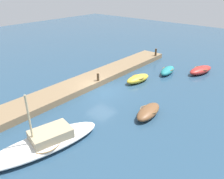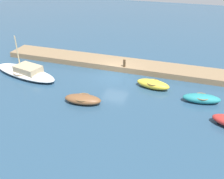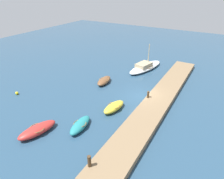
{
  "view_description": "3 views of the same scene",
  "coord_description": "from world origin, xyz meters",
  "px_view_note": "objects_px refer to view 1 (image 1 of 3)",
  "views": [
    {
      "loc": [
        14.31,
        13.7,
        9.62
      ],
      "look_at": [
        0.61,
        1.96,
        0.96
      ],
      "focal_mm": 36.09,
      "sensor_mm": 36.0,
      "label": 1
    },
    {
      "loc": [
        -7.05,
        22.15,
        11.16
      ],
      "look_at": [
        -1.1,
        4.34,
        0.78
      ],
      "focal_mm": 40.86,
      "sensor_mm": 36.0,
      "label": 2
    },
    {
      "loc": [
        -19.5,
        -7.35,
        12.09
      ],
      "look_at": [
        -0.98,
        3.61,
        0.51
      ],
      "focal_mm": 31.65,
      "sensor_mm": 36.0,
      "label": 3
    }
  ],
  "objects_px": {
    "mooring_post_west": "(156,52)",
    "rowboat_brown": "(148,112)",
    "dinghy_yellow": "(138,79)",
    "rowboat_teal": "(168,71)",
    "mooring_post_mid_west": "(98,77)",
    "sailboat_white": "(45,142)",
    "rowboat_red": "(201,70)"
  },
  "relations": [
    {
      "from": "rowboat_teal",
      "to": "mooring_post_west",
      "type": "bearing_deg",
      "value": -141.13
    },
    {
      "from": "rowboat_red",
      "to": "mooring_post_mid_west",
      "type": "distance_m",
      "value": 12.19
    },
    {
      "from": "rowboat_red",
      "to": "mooring_post_west",
      "type": "height_order",
      "value": "mooring_post_west"
    },
    {
      "from": "sailboat_white",
      "to": "rowboat_teal",
      "type": "bearing_deg",
      "value": -166.25
    },
    {
      "from": "mooring_post_mid_west",
      "to": "mooring_post_west",
      "type": "bearing_deg",
      "value": 180.0
    },
    {
      "from": "dinghy_yellow",
      "to": "mooring_post_mid_west",
      "type": "xyz_separation_m",
      "value": [
        3.45,
        -2.5,
        0.58
      ]
    },
    {
      "from": "rowboat_brown",
      "to": "rowboat_teal",
      "type": "bearing_deg",
      "value": -167.08
    },
    {
      "from": "dinghy_yellow",
      "to": "rowboat_red",
      "type": "bearing_deg",
      "value": 157.57
    },
    {
      "from": "rowboat_brown",
      "to": "rowboat_red",
      "type": "height_order",
      "value": "rowboat_red"
    },
    {
      "from": "rowboat_teal",
      "to": "mooring_post_mid_west",
      "type": "distance_m",
      "value": 8.56
    },
    {
      "from": "mooring_post_west",
      "to": "rowboat_brown",
      "type": "bearing_deg",
      "value": 28.58
    },
    {
      "from": "rowboat_teal",
      "to": "mooring_post_mid_west",
      "type": "bearing_deg",
      "value": -33.36
    },
    {
      "from": "sailboat_white",
      "to": "dinghy_yellow",
      "type": "xyz_separation_m",
      "value": [
        -12.52,
        -1.5,
        -0.05
      ]
    },
    {
      "from": "sailboat_white",
      "to": "rowboat_red",
      "type": "height_order",
      "value": "sailboat_white"
    },
    {
      "from": "rowboat_teal",
      "to": "mooring_post_mid_west",
      "type": "xyz_separation_m",
      "value": [
        7.7,
        -3.71,
        0.6
      ]
    },
    {
      "from": "rowboat_red",
      "to": "rowboat_teal",
      "type": "bearing_deg",
      "value": -35.04
    },
    {
      "from": "mooring_post_west",
      "to": "sailboat_white",
      "type": "bearing_deg",
      "value": 11.15
    },
    {
      "from": "sailboat_white",
      "to": "mooring_post_west",
      "type": "bearing_deg",
      "value": -156.1
    },
    {
      "from": "sailboat_white",
      "to": "rowboat_red",
      "type": "relative_size",
      "value": 2.07
    },
    {
      "from": "dinghy_yellow",
      "to": "mooring_post_west",
      "type": "xyz_separation_m",
      "value": [
        -7.77,
        -2.5,
        0.67
      ]
    },
    {
      "from": "rowboat_red",
      "to": "mooring_post_west",
      "type": "xyz_separation_m",
      "value": [
        -0.96,
        -6.57,
        0.65
      ]
    },
    {
      "from": "sailboat_white",
      "to": "rowboat_brown",
      "type": "distance_m",
      "value": 8.1
    },
    {
      "from": "mooring_post_west",
      "to": "mooring_post_mid_west",
      "type": "height_order",
      "value": "mooring_post_west"
    },
    {
      "from": "mooring_post_west",
      "to": "mooring_post_mid_west",
      "type": "xyz_separation_m",
      "value": [
        11.21,
        0.0,
        -0.09
      ]
    },
    {
      "from": "rowboat_red",
      "to": "mooring_post_west",
      "type": "distance_m",
      "value": 6.67
    },
    {
      "from": "rowboat_red",
      "to": "mooring_post_west",
      "type": "bearing_deg",
      "value": -85.08
    },
    {
      "from": "rowboat_red",
      "to": "sailboat_white",
      "type": "bearing_deg",
      "value": 5.65
    },
    {
      "from": "sailboat_white",
      "to": "rowboat_teal",
      "type": "distance_m",
      "value": 16.78
    },
    {
      "from": "mooring_post_west",
      "to": "rowboat_red",
      "type": "bearing_deg",
      "value": 81.69
    },
    {
      "from": "dinghy_yellow",
      "to": "rowboat_red",
      "type": "distance_m",
      "value": 7.93
    },
    {
      "from": "sailboat_white",
      "to": "dinghy_yellow",
      "type": "distance_m",
      "value": 12.61
    },
    {
      "from": "rowboat_teal",
      "to": "mooring_post_mid_west",
      "type": "height_order",
      "value": "mooring_post_mid_west"
    }
  ]
}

